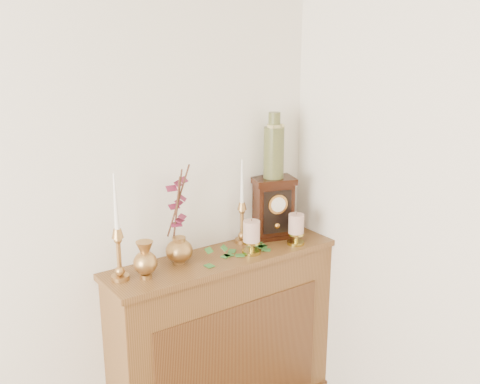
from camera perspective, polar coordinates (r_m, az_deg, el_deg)
console_shelf at (r=3.04m, az=-1.56°, el=-15.03°), size 1.24×0.34×0.93m
candlestick_left at (r=2.55m, az=-12.26°, el=-5.37°), size 0.08×0.08×0.49m
candlestick_center at (r=2.93m, az=0.20°, el=-2.44°), size 0.07×0.07×0.45m
bud_vase at (r=2.57m, az=-9.61°, el=-6.85°), size 0.11×0.11×0.18m
ginger_jar at (r=2.70m, az=-6.36°, el=-2.56°), size 0.20×0.21×0.49m
pillar_candle_left at (r=2.80m, az=1.17°, el=-4.43°), size 0.09×0.09×0.18m
pillar_candle_right at (r=2.94m, az=5.72°, el=-3.62°), size 0.09×0.09×0.18m
ivy_garland at (r=2.82m, az=0.01°, el=-6.08°), size 0.42×0.18×0.07m
mantel_clock at (r=3.01m, az=3.38°, el=-1.64°), size 0.26×0.21×0.33m
ceramic_vase at (r=2.93m, az=3.46°, el=4.40°), size 0.11×0.11×0.35m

